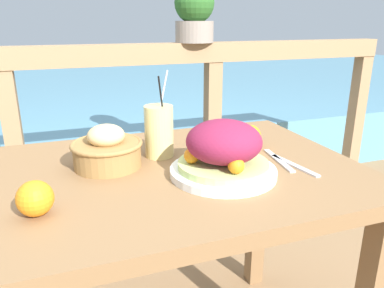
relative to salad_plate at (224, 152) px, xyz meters
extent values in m
cube|color=olive|center=(-0.13, 0.09, -0.08)|extent=(1.05, 0.73, 0.04)
cube|color=olive|center=(-0.59, 0.39, -0.44)|extent=(0.06, 0.06, 0.67)
cube|color=olive|center=(0.34, 0.39, -0.44)|extent=(0.06, 0.06, 0.67)
cube|color=#937551|center=(-0.13, 0.85, 0.18)|extent=(2.80, 0.08, 0.09)
cube|color=#937551|center=(-0.58, 0.85, -0.32)|extent=(0.07, 0.07, 0.90)
cube|color=#937551|center=(0.33, 0.85, -0.32)|extent=(0.07, 0.07, 0.90)
cube|color=#937551|center=(1.24, 0.85, -0.32)|extent=(0.07, 0.07, 0.90)
cube|color=#568EA8|center=(-0.13, 3.35, -0.57)|extent=(12.00, 4.00, 0.41)
cylinder|color=silver|center=(0.00, 0.00, -0.05)|extent=(0.28, 0.28, 0.02)
cylinder|color=#B7D17A|center=(0.00, 0.00, -0.03)|extent=(0.24, 0.24, 0.02)
ellipsoid|color=maroon|center=(0.00, 0.00, 0.03)|extent=(0.19, 0.19, 0.11)
sphere|color=orange|center=(0.08, 0.02, -0.01)|extent=(0.04, 0.04, 0.04)
sphere|color=orange|center=(0.01, 0.08, -0.01)|extent=(0.04, 0.04, 0.04)
sphere|color=orange|center=(-0.08, 0.02, -0.01)|extent=(0.04, 0.04, 0.04)
sphere|color=orange|center=(0.00, -0.08, -0.01)|extent=(0.04, 0.04, 0.04)
cylinder|color=#DBCC7F|center=(-0.12, 0.20, 0.01)|extent=(0.08, 0.08, 0.15)
cylinder|color=white|center=(-0.11, 0.21, 0.08)|extent=(0.04, 0.04, 0.22)
cylinder|color=black|center=(-0.11, 0.19, 0.08)|extent=(0.05, 0.08, 0.21)
cylinder|color=olive|center=(-0.27, 0.16, -0.03)|extent=(0.18, 0.18, 0.07)
torus|color=olive|center=(-0.27, 0.16, 0.00)|extent=(0.19, 0.19, 0.01)
ellipsoid|color=#DBB77A|center=(-0.27, 0.16, 0.03)|extent=(0.10, 0.10, 0.06)
cylinder|color=gray|center=(0.23, 0.85, 0.27)|extent=(0.18, 0.18, 0.09)
sphere|color=#285B23|center=(0.23, 0.85, 0.39)|extent=(0.18, 0.18, 0.18)
cube|color=silver|center=(0.21, -0.01, -0.06)|extent=(0.04, 0.18, 0.00)
cube|color=silver|center=(0.19, 0.04, -0.06)|extent=(0.04, 0.18, 0.00)
sphere|color=orange|center=(0.18, 0.19, -0.03)|extent=(0.07, 0.07, 0.07)
sphere|color=orange|center=(-0.45, -0.06, -0.03)|extent=(0.08, 0.08, 0.08)
camera|label=1|loc=(-0.38, -0.82, 0.32)|focal=35.00mm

